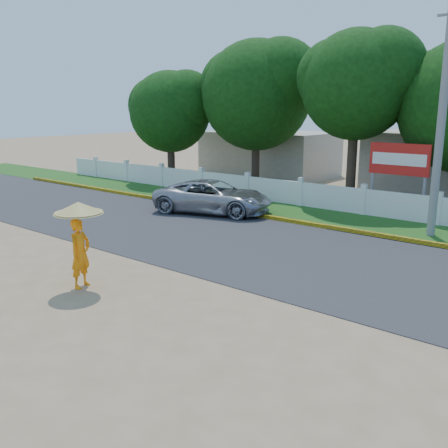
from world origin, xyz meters
name	(u,v)px	position (x,y,z in m)	size (l,w,h in m)	color
ground	(173,289)	(0.00, 0.00, 0.00)	(120.00, 120.00, 0.00)	#9E8460
road	(274,249)	(0.00, 4.50, 0.01)	(60.00, 7.00, 0.02)	#38383A
grass_verge	(347,221)	(0.00, 9.75, 0.01)	(60.00, 3.50, 0.03)	#2D601E
curb	(327,227)	(0.00, 8.05, 0.08)	(40.00, 0.18, 0.16)	yellow
fence	(363,202)	(0.00, 11.20, 0.55)	(40.00, 0.10, 1.10)	silver
building_far	(269,154)	(-10.00, 19.00, 1.40)	(8.00, 5.00, 2.80)	#B7AD99
utility_pole	(442,118)	(3.30, 9.43, 4.04)	(0.28, 0.28, 8.09)	gray
vehicle	(213,197)	(-5.13, 7.58, 0.69)	(2.30, 4.98, 1.38)	#9B9DA2
monk_with_parasol	(79,232)	(-1.88, -1.32, 1.42)	(1.20, 1.20, 2.19)	orange
billboard	(399,163)	(0.97, 12.30, 2.14)	(2.50, 0.13, 2.95)	gray
tree_row	(351,101)	(-2.16, 14.04, 4.66)	(29.06, 7.07, 7.97)	#473828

